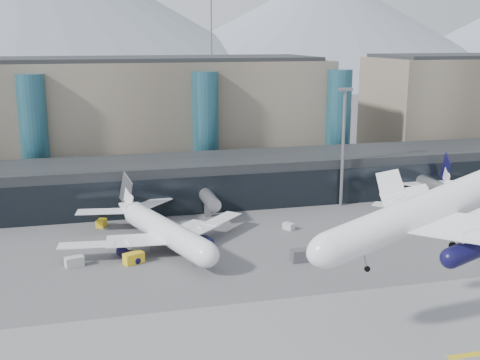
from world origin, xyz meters
name	(u,v)px	position (x,y,z in m)	size (l,w,h in m)	color
ground	(277,317)	(0.00, 0.00, 0.00)	(900.00, 900.00, 0.00)	#515154
concourse	(198,181)	(-0.02, 57.73, 4.97)	(170.00, 27.00, 10.00)	black
terminal_main	(79,119)	(-25.00, 90.00, 15.44)	(130.00, 30.00, 31.00)	gray
teal_towers	(123,132)	(-14.99, 74.01, 14.01)	(116.40, 19.40, 46.00)	#275C6E
mountain_ridge	(138,23)	(15.97, 380.00, 45.74)	(910.00, 400.00, 110.00)	gray
lightmast_mid	(343,141)	(30.00, 48.00, 14.42)	(3.00, 1.20, 25.60)	slate
hero_jet	(451,194)	(18.76, -8.83, 17.84)	(36.41, 37.26, 12.01)	white
jet_parked_mid	(156,220)	(-12.07, 32.44, 4.58)	(35.43, 37.66, 12.11)	white
jet_parked_right	(465,197)	(49.88, 32.31, 4.73)	(37.35, 38.95, 12.50)	white
veh_a	(74,262)	(-26.22, 25.07, 0.81)	(2.88, 1.62, 1.62)	#BBBBBB
veh_b	(101,223)	(-21.45, 45.28, 0.72)	(2.48, 1.53, 1.43)	yellow
veh_c	(302,255)	(10.21, 18.24, 1.02)	(3.66, 1.93, 2.04)	#45454A
veh_d	(401,211)	(38.89, 37.76, 0.89)	(3.11, 1.66, 1.78)	#BBBBBB
veh_g	(289,226)	(13.44, 34.72, 0.63)	(2.16, 1.26, 1.26)	#BBBBBB
veh_h	(134,258)	(-16.84, 24.14, 0.90)	(3.25, 1.71, 1.79)	yellow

